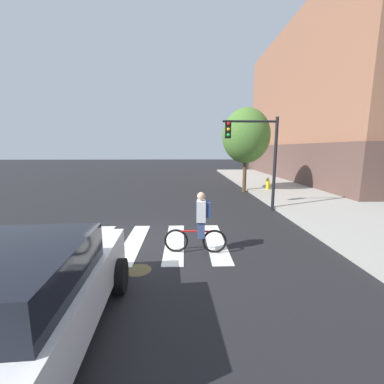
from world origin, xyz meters
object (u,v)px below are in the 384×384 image
Objects in this scene: traffic_light_near at (257,148)px; sedan_near at (20,303)px; fire_hydrant at (268,184)px; manhole_cover at (138,270)px; street_tree_near at (246,136)px; cyclist at (200,223)px.

sedan_near is at bearing -123.78° from traffic_light_near.
traffic_light_near reaches higher than sedan_near.
traffic_light_near is at bearing 56.22° from sedan_near.
traffic_light_near reaches higher than fire_hydrant.
street_tree_near is (5.05, 10.66, 3.62)m from manhole_cover.
cyclist is at bearing -110.02° from street_tree_near.
sedan_near is at bearing -127.14° from cyclist.
sedan_near is 1.12× the size of traffic_light_near.
sedan_near is at bearing -120.33° from fire_hydrant.
street_tree_near is at bearing -177.78° from fire_hydrant.
sedan_near reaches higher than fire_hydrant.
sedan_near is 0.87× the size of street_tree_near.
fire_hydrant is (5.12, 9.76, -0.31)m from cyclist.
fire_hydrant is (6.64, 10.72, 0.53)m from manhole_cover.
manhole_cover is at bearing -121.78° from fire_hydrant.
cyclist is 0.41× the size of traffic_light_near.
manhole_cover is 7.69m from traffic_light_near.
street_tree_near is (3.53, 9.70, 2.79)m from cyclist.
street_tree_near is (0.69, 5.00, 0.77)m from traffic_light_near.
manhole_cover is at bearing -127.62° from traffic_light_near.
manhole_cover is at bearing 66.54° from sedan_near.
cyclist is (2.58, 3.41, 0.02)m from sedan_near.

